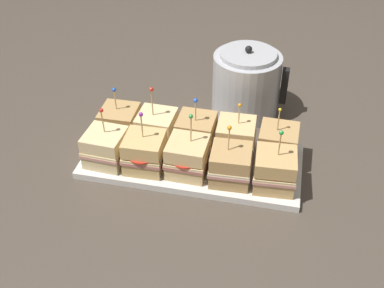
{
  "coord_description": "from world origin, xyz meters",
  "views": [
    {
      "loc": [
        0.21,
        -0.94,
        0.81
      ],
      "look_at": [
        0.0,
        0.0,
        0.07
      ],
      "focal_mm": 45.0,
      "sensor_mm": 36.0,
      "label": 1
    }
  ],
  "objects_px": {
    "sandwich_front_center": "(187,157)",
    "sandwich_back_far_left": "(120,123)",
    "sandwich_back_right": "(236,138)",
    "serving_platter": "(192,161)",
    "kettle_steel": "(246,83)",
    "sandwich_back_center": "(197,133)",
    "sandwich_front_far_left": "(106,147)",
    "sandwich_front_far_right": "(275,170)",
    "sandwich_front_left": "(145,153)",
    "sandwich_back_left": "(157,128)",
    "sandwich_back_far_right": "(278,144)",
    "sandwich_front_right": "(231,165)"
  },
  "relations": [
    {
      "from": "sandwich_back_far_left",
      "to": "sandwich_back_left",
      "type": "height_order",
      "value": "sandwich_back_left"
    },
    {
      "from": "sandwich_front_far_left",
      "to": "sandwich_back_far_left",
      "type": "distance_m",
      "value": 0.11
    },
    {
      "from": "sandwich_front_far_left",
      "to": "sandwich_front_far_right",
      "type": "xyz_separation_m",
      "value": [
        0.42,
        0.0,
        0.0
      ]
    },
    {
      "from": "kettle_steel",
      "to": "sandwich_back_far_left",
      "type": "bearing_deg",
      "value": -144.03
    },
    {
      "from": "sandwich_front_left",
      "to": "sandwich_back_left",
      "type": "relative_size",
      "value": 0.96
    },
    {
      "from": "sandwich_front_left",
      "to": "sandwich_front_far_right",
      "type": "height_order",
      "value": "sandwich_front_left"
    },
    {
      "from": "serving_platter",
      "to": "sandwich_front_left",
      "type": "relative_size",
      "value": 3.43
    },
    {
      "from": "sandwich_front_far_right",
      "to": "sandwich_front_left",
      "type": "bearing_deg",
      "value": -179.7
    },
    {
      "from": "sandwich_front_right",
      "to": "sandwich_front_far_left",
      "type": "bearing_deg",
      "value": 179.93
    },
    {
      "from": "sandwich_back_left",
      "to": "sandwich_front_far_left",
      "type": "bearing_deg",
      "value": -133.68
    },
    {
      "from": "sandwich_back_far_left",
      "to": "sandwich_back_right",
      "type": "bearing_deg",
      "value": -0.37
    },
    {
      "from": "sandwich_front_left",
      "to": "sandwich_back_left",
      "type": "bearing_deg",
      "value": 89.76
    },
    {
      "from": "sandwich_back_left",
      "to": "kettle_steel",
      "type": "distance_m",
      "value": 0.31
    },
    {
      "from": "sandwich_back_far_left",
      "to": "sandwich_back_center",
      "type": "height_order",
      "value": "sandwich_back_center"
    },
    {
      "from": "sandwich_front_far_right",
      "to": "sandwich_back_far_right",
      "type": "distance_m",
      "value": 0.11
    },
    {
      "from": "serving_platter",
      "to": "sandwich_front_far_right",
      "type": "distance_m",
      "value": 0.23
    },
    {
      "from": "sandwich_front_far_right",
      "to": "sandwich_back_far_left",
      "type": "bearing_deg",
      "value": 165.71
    },
    {
      "from": "sandwich_front_center",
      "to": "sandwich_back_far_left",
      "type": "bearing_deg",
      "value": 153.37
    },
    {
      "from": "sandwich_front_far_left",
      "to": "kettle_steel",
      "type": "height_order",
      "value": "kettle_steel"
    },
    {
      "from": "sandwich_front_far_left",
      "to": "sandwich_back_far_left",
      "type": "height_order",
      "value": "sandwich_front_far_left"
    },
    {
      "from": "sandwich_back_right",
      "to": "kettle_steel",
      "type": "xyz_separation_m",
      "value": [
        -0.0,
        0.23,
        0.03
      ]
    },
    {
      "from": "sandwich_back_far_right",
      "to": "kettle_steel",
      "type": "distance_m",
      "value": 0.25
    },
    {
      "from": "serving_platter",
      "to": "sandwich_back_center",
      "type": "distance_m",
      "value": 0.07
    },
    {
      "from": "kettle_steel",
      "to": "sandwich_back_right",
      "type": "bearing_deg",
      "value": -89.11
    },
    {
      "from": "sandwich_back_right",
      "to": "sandwich_front_center",
      "type": "bearing_deg",
      "value": -135.94
    },
    {
      "from": "sandwich_front_far_right",
      "to": "sandwich_back_center",
      "type": "distance_m",
      "value": 0.24
    },
    {
      "from": "sandwich_front_center",
      "to": "sandwich_back_left",
      "type": "distance_m",
      "value": 0.15
    },
    {
      "from": "serving_platter",
      "to": "sandwich_front_far_right",
      "type": "height_order",
      "value": "sandwich_front_far_right"
    },
    {
      "from": "sandwich_front_far_left",
      "to": "sandwich_back_far_right",
      "type": "relative_size",
      "value": 1.04
    },
    {
      "from": "sandwich_front_far_left",
      "to": "sandwich_back_center",
      "type": "height_order",
      "value": "same"
    },
    {
      "from": "sandwich_back_far_right",
      "to": "kettle_steel",
      "type": "relative_size",
      "value": 0.7
    },
    {
      "from": "sandwich_front_far_right",
      "to": "sandwich_back_right",
      "type": "relative_size",
      "value": 1.07
    },
    {
      "from": "serving_platter",
      "to": "sandwich_front_far_left",
      "type": "relative_size",
      "value": 3.54
    },
    {
      "from": "sandwich_front_center",
      "to": "sandwich_front_far_right",
      "type": "xyz_separation_m",
      "value": [
        0.21,
        -0.0,
        -0.0
      ]
    },
    {
      "from": "sandwich_back_far_right",
      "to": "kettle_steel",
      "type": "height_order",
      "value": "kettle_steel"
    },
    {
      "from": "sandwich_back_right",
      "to": "kettle_steel",
      "type": "relative_size",
      "value": 0.7
    },
    {
      "from": "sandwich_front_center",
      "to": "sandwich_back_center",
      "type": "distance_m",
      "value": 0.1
    },
    {
      "from": "sandwich_back_far_left",
      "to": "sandwich_back_center",
      "type": "relative_size",
      "value": 0.97
    },
    {
      "from": "sandwich_back_center",
      "to": "sandwich_back_right",
      "type": "relative_size",
      "value": 1.04
    },
    {
      "from": "sandwich_front_center",
      "to": "serving_platter",
      "type": "bearing_deg",
      "value": 87.78
    },
    {
      "from": "sandwich_front_far_left",
      "to": "kettle_steel",
      "type": "distance_m",
      "value": 0.46
    },
    {
      "from": "sandwich_front_far_left",
      "to": "sandwich_back_right",
      "type": "xyz_separation_m",
      "value": [
        0.32,
        0.11,
        0.0
      ]
    },
    {
      "from": "sandwich_front_center",
      "to": "sandwich_back_far_left",
      "type": "relative_size",
      "value": 1.1
    },
    {
      "from": "sandwich_front_center",
      "to": "sandwich_back_right",
      "type": "distance_m",
      "value": 0.15
    },
    {
      "from": "sandwich_front_center",
      "to": "sandwich_back_left",
      "type": "height_order",
      "value": "sandwich_back_left"
    },
    {
      "from": "sandwich_front_far_right",
      "to": "sandwich_back_far_right",
      "type": "xyz_separation_m",
      "value": [
        -0.0,
        0.11,
        -0.0
      ]
    },
    {
      "from": "sandwich_front_center",
      "to": "kettle_steel",
      "type": "relative_size",
      "value": 0.77
    },
    {
      "from": "sandwich_front_far_left",
      "to": "sandwich_front_left",
      "type": "height_order",
      "value": "sandwich_front_left"
    },
    {
      "from": "sandwich_back_right",
      "to": "serving_platter",
      "type": "bearing_deg",
      "value": -153.61
    },
    {
      "from": "sandwich_back_left",
      "to": "kettle_steel",
      "type": "height_order",
      "value": "kettle_steel"
    }
  ]
}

